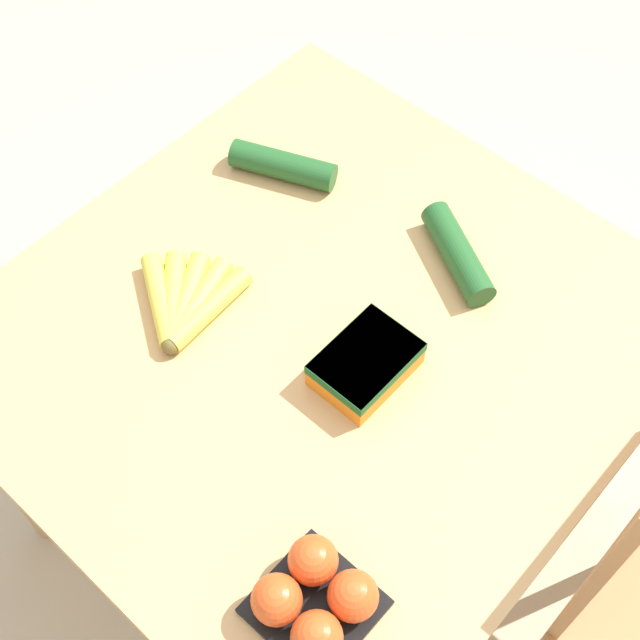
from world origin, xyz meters
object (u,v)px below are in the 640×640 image
object	(u,v)px
tomato_pack	(315,599)
cucumber_near	(283,165)
carrot_bag	(366,362)
banana_bunch	(185,303)
cucumber_far	(458,253)

from	to	relation	value
tomato_pack	cucumber_near	distance (m)	0.78
carrot_bag	banana_bunch	bearing A→B (deg)	-70.43
tomato_pack	carrot_bag	xyz separation A→B (m)	(-0.32, -0.19, -0.01)
cucumber_near	cucumber_far	distance (m)	0.36
carrot_bag	cucumber_far	distance (m)	0.27
banana_bunch	carrot_bag	size ratio (longest dim) A/B	1.23
tomato_pack	cucumber_near	size ratio (longest dim) A/B	0.76
banana_bunch	tomato_pack	bearing A→B (deg)	65.81
tomato_pack	carrot_bag	world-z (taller)	tomato_pack
banana_bunch	cucumber_far	size ratio (longest dim) A/B	0.99
carrot_bag	cucumber_far	world-z (taller)	carrot_bag
cucumber_near	carrot_bag	bearing A→B (deg)	60.31
cucumber_near	cucumber_far	world-z (taller)	same
banana_bunch	cucumber_far	world-z (taller)	cucumber_far
carrot_bag	cucumber_near	distance (m)	0.44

